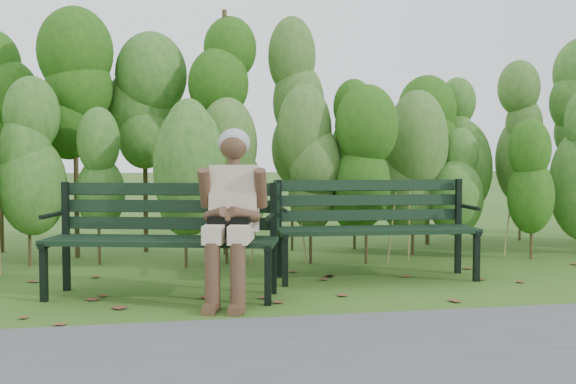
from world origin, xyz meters
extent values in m
plane|color=#34571B|center=(0.00, 0.00, 0.00)|extent=(80.00, 80.00, 0.00)
cube|color=#474749|center=(0.00, -2.20, 0.01)|extent=(60.00, 2.50, 0.01)
cylinder|color=#47381E|center=(-2.14, 1.30, 0.40)|extent=(0.03, 0.03, 0.80)
ellipsoid|color=#285C1E|center=(-2.14, 1.30, 1.04)|extent=(0.64, 0.64, 1.44)
cylinder|color=#47381E|center=(-1.53, 1.30, 0.40)|extent=(0.03, 0.03, 0.80)
ellipsoid|color=#285C1E|center=(-1.53, 1.30, 1.04)|extent=(0.64, 0.64, 1.44)
cylinder|color=#47381E|center=(-0.92, 1.30, 0.40)|extent=(0.03, 0.03, 0.80)
ellipsoid|color=#285C1E|center=(-0.92, 1.30, 1.04)|extent=(0.64, 0.64, 1.44)
cylinder|color=#47381E|center=(-0.31, 1.30, 0.40)|extent=(0.03, 0.03, 0.80)
ellipsoid|color=#285C1E|center=(-0.31, 1.30, 1.04)|extent=(0.64, 0.64, 1.44)
cylinder|color=#47381E|center=(0.31, 1.30, 0.40)|extent=(0.03, 0.03, 0.80)
ellipsoid|color=#285C1E|center=(0.31, 1.30, 1.04)|extent=(0.64, 0.64, 1.44)
cylinder|color=#47381E|center=(0.92, 1.30, 0.40)|extent=(0.03, 0.03, 0.80)
ellipsoid|color=#285C1E|center=(0.92, 1.30, 1.04)|extent=(0.64, 0.64, 1.44)
cylinder|color=#47381E|center=(1.53, 1.30, 0.40)|extent=(0.03, 0.03, 0.80)
ellipsoid|color=#285C1E|center=(1.53, 1.30, 1.04)|extent=(0.64, 0.64, 1.44)
cylinder|color=#47381E|center=(2.14, 1.30, 0.40)|extent=(0.03, 0.03, 0.80)
ellipsoid|color=#285C1E|center=(2.14, 1.30, 1.04)|extent=(0.64, 0.64, 1.44)
cylinder|color=#47381E|center=(2.75, 1.30, 0.40)|extent=(0.03, 0.03, 0.80)
ellipsoid|color=#285C1E|center=(2.75, 1.30, 1.04)|extent=(0.64, 0.64, 1.44)
cylinder|color=#47381E|center=(-2.69, 2.30, 0.55)|extent=(0.04, 0.04, 1.10)
cylinder|color=#47381E|center=(-1.92, 2.30, 0.55)|extent=(0.04, 0.04, 1.10)
ellipsoid|color=#234B13|center=(-1.92, 2.30, 1.43)|extent=(0.70, 0.70, 1.98)
cylinder|color=#47381E|center=(-1.15, 2.30, 0.55)|extent=(0.04, 0.04, 1.10)
ellipsoid|color=#234B13|center=(-1.15, 2.30, 1.43)|extent=(0.70, 0.70, 1.98)
cylinder|color=#47381E|center=(-0.38, 2.30, 0.55)|extent=(0.04, 0.04, 1.10)
ellipsoid|color=#234B13|center=(-0.38, 2.30, 1.43)|extent=(0.70, 0.70, 1.98)
cylinder|color=#47381E|center=(0.38, 2.30, 0.55)|extent=(0.04, 0.04, 1.10)
ellipsoid|color=#234B13|center=(0.38, 2.30, 1.43)|extent=(0.70, 0.70, 1.98)
cylinder|color=#47381E|center=(1.15, 2.30, 0.55)|extent=(0.04, 0.04, 1.10)
ellipsoid|color=#234B13|center=(1.15, 2.30, 1.43)|extent=(0.70, 0.70, 1.98)
cylinder|color=#47381E|center=(1.92, 2.30, 0.55)|extent=(0.04, 0.04, 1.10)
ellipsoid|color=#234B13|center=(1.92, 2.30, 1.43)|extent=(0.70, 0.70, 1.98)
cylinder|color=#47381E|center=(2.69, 2.30, 0.55)|extent=(0.04, 0.04, 1.10)
ellipsoid|color=#234B13|center=(2.69, 2.30, 1.43)|extent=(0.70, 0.70, 1.98)
cylinder|color=#47381E|center=(3.46, 2.30, 0.55)|extent=(0.04, 0.04, 1.10)
ellipsoid|color=#234B13|center=(3.46, 2.30, 1.43)|extent=(0.70, 0.70, 1.98)
cube|color=brown|center=(-0.80, -1.13, 0.00)|extent=(0.11, 0.11, 0.01)
cube|color=brown|center=(-0.35, 0.52, 0.00)|extent=(0.08, 0.10, 0.01)
cube|color=brown|center=(0.03, -0.81, 0.00)|extent=(0.08, 0.10, 0.01)
cube|color=brown|center=(-1.22, 0.55, 0.00)|extent=(0.10, 0.11, 0.01)
cube|color=brown|center=(0.70, -0.95, 0.00)|extent=(0.11, 0.11, 0.01)
cube|color=brown|center=(-0.42, 0.05, 0.00)|extent=(0.08, 0.09, 0.01)
cube|color=brown|center=(0.21, 0.30, 0.00)|extent=(0.08, 0.10, 0.01)
cube|color=brown|center=(-2.01, 0.38, 0.00)|extent=(0.11, 0.09, 0.01)
cube|color=brown|center=(-1.88, -0.07, 0.00)|extent=(0.11, 0.10, 0.01)
cube|color=brown|center=(-0.18, -1.08, 0.00)|extent=(0.11, 0.11, 0.01)
cube|color=brown|center=(-1.86, -0.03, 0.00)|extent=(0.11, 0.11, 0.01)
cube|color=brown|center=(-1.86, 0.76, 0.00)|extent=(0.10, 0.08, 0.01)
cube|color=brown|center=(-0.30, -1.05, 0.00)|extent=(0.11, 0.11, 0.01)
cube|color=brown|center=(-1.15, -0.90, 0.00)|extent=(0.07, 0.09, 0.01)
cube|color=brown|center=(-0.34, -0.54, 0.00)|extent=(0.10, 0.11, 0.01)
cube|color=brown|center=(-0.99, -0.22, 0.00)|extent=(0.11, 0.11, 0.01)
cube|color=brown|center=(-2.39, 0.95, 0.00)|extent=(0.11, 0.11, 0.01)
cube|color=brown|center=(0.78, -1.03, 0.00)|extent=(0.11, 0.10, 0.01)
cube|color=brown|center=(-1.78, -1.11, 0.00)|extent=(0.09, 0.07, 0.01)
cube|color=brown|center=(0.42, -0.30, 0.00)|extent=(0.08, 0.10, 0.01)
cube|color=brown|center=(1.74, -0.69, 0.00)|extent=(0.11, 0.11, 0.01)
cube|color=brown|center=(-1.10, -0.22, 0.00)|extent=(0.11, 0.10, 0.01)
cube|color=brown|center=(-0.32, 0.64, 0.00)|extent=(0.11, 0.11, 0.01)
cube|color=black|center=(-1.09, -0.30, 0.42)|extent=(1.67, 0.54, 0.04)
cube|color=black|center=(-1.06, -0.19, 0.42)|extent=(1.67, 0.54, 0.04)
cube|color=black|center=(-1.03, -0.07, 0.42)|extent=(1.67, 0.54, 0.04)
cube|color=black|center=(-1.00, 0.04, 0.42)|extent=(1.67, 0.54, 0.04)
cube|color=black|center=(-0.97, 0.12, 0.53)|extent=(1.65, 0.49, 0.10)
cube|color=black|center=(-0.97, 0.14, 0.66)|extent=(1.65, 0.49, 0.10)
cube|color=black|center=(-0.97, 0.15, 0.79)|extent=(1.65, 0.49, 0.10)
cube|color=black|center=(-1.87, -0.10, 0.21)|extent=(0.06, 0.06, 0.42)
cube|color=black|center=(-1.77, 0.29, 0.42)|extent=(0.06, 0.06, 0.85)
cube|color=black|center=(-1.83, 0.08, 0.41)|extent=(0.17, 0.47, 0.04)
cylinder|color=black|center=(-1.84, 0.03, 0.61)|extent=(0.12, 0.35, 0.03)
cube|color=black|center=(-0.31, -0.52, 0.21)|extent=(0.06, 0.06, 0.42)
cube|color=black|center=(-0.20, -0.13, 0.42)|extent=(0.06, 0.06, 0.85)
cube|color=black|center=(-0.26, -0.34, 0.41)|extent=(0.17, 0.47, 0.04)
cylinder|color=black|center=(-0.27, -0.39, 0.61)|extent=(0.12, 0.35, 0.03)
cube|color=black|center=(0.74, 0.11, 0.42)|extent=(1.70, 0.19, 0.04)
cube|color=black|center=(0.75, 0.23, 0.42)|extent=(1.70, 0.19, 0.04)
cube|color=black|center=(0.76, 0.34, 0.42)|extent=(1.70, 0.19, 0.04)
cube|color=black|center=(0.76, 0.46, 0.42)|extent=(1.70, 0.19, 0.04)
cube|color=black|center=(0.77, 0.55, 0.53)|extent=(1.69, 0.14, 0.10)
cube|color=black|center=(0.77, 0.56, 0.66)|extent=(1.69, 0.14, 0.10)
cube|color=black|center=(0.77, 0.58, 0.79)|extent=(1.69, 0.14, 0.10)
cube|color=black|center=(-0.06, 0.14, 0.21)|extent=(0.05, 0.05, 0.42)
cube|color=black|center=(-0.04, 0.54, 0.42)|extent=(0.05, 0.05, 0.85)
cube|color=black|center=(-0.06, 0.33, 0.40)|extent=(0.07, 0.47, 0.04)
cylinder|color=black|center=(-0.06, 0.28, 0.61)|extent=(0.05, 0.35, 0.03)
cube|color=black|center=(1.55, 0.06, 0.21)|extent=(0.05, 0.05, 0.42)
cube|color=black|center=(1.57, 0.46, 0.42)|extent=(0.05, 0.05, 0.85)
cube|color=black|center=(1.56, 0.25, 0.40)|extent=(0.07, 0.47, 0.04)
cylinder|color=black|center=(1.56, 0.20, 0.61)|extent=(0.05, 0.35, 0.03)
cube|color=#C2AB9A|center=(-0.66, -0.44, 0.51)|extent=(0.24, 0.43, 0.13)
cube|color=#C2AB9A|center=(-0.49, -0.49, 0.51)|extent=(0.24, 0.43, 0.13)
cylinder|color=#513424|center=(-0.70, -0.60, 0.23)|extent=(0.13, 0.13, 0.46)
cylinder|color=#513424|center=(-0.53, -0.65, 0.23)|extent=(0.13, 0.13, 0.46)
cube|color=#513424|center=(-0.72, -0.68, 0.03)|extent=(0.13, 0.21, 0.06)
cube|color=#513424|center=(-0.55, -0.72, 0.03)|extent=(0.13, 0.21, 0.06)
cube|color=#C2AB9A|center=(-0.51, -0.21, 0.73)|extent=(0.40, 0.32, 0.50)
cylinder|color=#513424|center=(-0.51, -0.23, 1.00)|extent=(0.09, 0.09, 0.10)
sphere|color=#513424|center=(-0.52, -0.24, 1.12)|extent=(0.20, 0.20, 0.20)
ellipsoid|color=gray|center=(-0.51, -0.22, 1.15)|extent=(0.23, 0.22, 0.21)
cylinder|color=#513424|center=(-0.72, -0.24, 0.82)|extent=(0.14, 0.22, 0.30)
cylinder|color=#513424|center=(-0.33, -0.34, 0.82)|extent=(0.14, 0.22, 0.30)
cylinder|color=#513424|center=(-0.66, -0.39, 0.64)|extent=(0.17, 0.27, 0.13)
cylinder|color=#513424|center=(-0.46, -0.44, 0.64)|extent=(0.26, 0.22, 0.13)
sphere|color=#513424|center=(-0.58, -0.47, 0.62)|extent=(0.11, 0.11, 0.11)
cube|color=black|center=(-0.57, -0.46, 0.55)|extent=(0.31, 0.19, 0.15)
camera|label=1|loc=(-1.03, -5.15, 1.04)|focal=42.00mm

